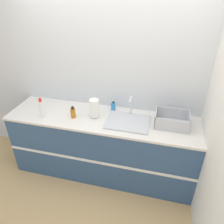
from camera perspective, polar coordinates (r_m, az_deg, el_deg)
The scene contains 10 objects.
ground_plane at distance 3.13m, azimuth -3.89°, elevation -18.75°, with size 12.00×12.00×0.00m, color tan.
wall_back at distance 2.89m, azimuth -0.68°, elevation 8.84°, with size 4.83×0.06×2.60m.
wall_right at distance 2.54m, azimuth 25.29°, elevation 2.56°, with size 0.06×2.64×2.60m.
counter_cabinet at distance 3.03m, azimuth -2.32°, elevation -8.71°, with size 2.45×0.66×0.90m.
sink at distance 2.67m, azimuth 4.20°, elevation -2.34°, with size 0.52×0.42×0.27m.
paper_towel_roll at distance 2.72m, azimuth -4.66°, elevation 0.94°, with size 0.12×0.12×0.25m.
dish_rack at distance 2.68m, azimuth 15.31°, elevation -2.32°, with size 0.40×0.29×0.16m.
bottle_white_spray at distance 2.87m, azimuth -17.89°, elevation 0.83°, with size 0.07×0.07×0.26m.
bottle_amber at distance 2.78m, azimuth -10.15°, elevation -0.19°, with size 0.06×0.06×0.15m.
soap_dispenser at distance 2.90m, azimuth 0.34°, elevation 1.47°, with size 0.06×0.06×0.13m.
Camera 1 is at (0.70, -1.92, 2.37)m, focal length 35.00 mm.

